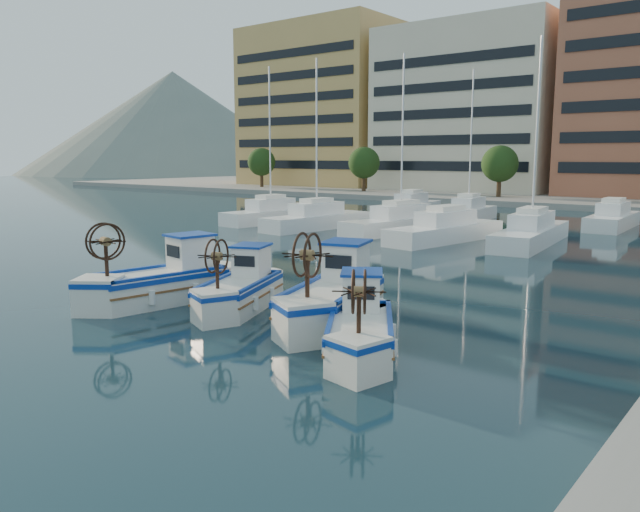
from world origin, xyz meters
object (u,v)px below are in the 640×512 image
Objects in this scene: fishing_boat_a at (164,279)px; fishing_boat_b at (241,288)px; fishing_boat_d at (360,327)px; fishing_boat_c at (334,296)px.

fishing_boat_b is at bearing 29.14° from fishing_boat_a.
fishing_boat_d is at bearing 6.24° from fishing_boat_a.
fishing_boat_a is at bearing 177.16° from fishing_boat_c.
fishing_boat_a is 1.18× the size of fishing_boat_d.
fishing_boat_d is at bearing -36.18° from fishing_boat_b.
fishing_boat_b is 1.04× the size of fishing_boat_d.
fishing_boat_c is (6.19, 1.54, 0.02)m from fishing_boat_a.
fishing_boat_d is (8.53, -0.40, -0.12)m from fishing_boat_a.
fishing_boat_c is 3.04m from fishing_boat_d.
fishing_boat_a is at bearing 177.72° from fishing_boat_b.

